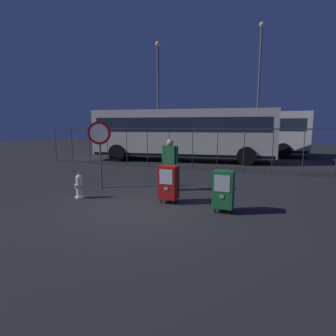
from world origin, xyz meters
TOP-DOWN VIEW (x-y plane):
  - ground_plane at (0.00, 0.00)m, footprint 60.00×60.00m
  - fire_hydrant at (-2.13, 0.35)m, footprint 0.33×0.32m
  - newspaper_box_primary at (1.99, 0.56)m, footprint 0.48×0.42m
  - newspaper_box_secondary at (0.46, 0.84)m, footprint 0.48×0.42m
  - stop_sign at (-2.33, 1.69)m, footprint 0.71×0.31m
  - pedestrian at (-0.03, 2.21)m, footprint 0.55×0.22m
  - fence_barrier at (0.00, 6.68)m, footprint 18.03×0.04m
  - bus_near at (-2.13, 9.68)m, footprint 10.75×3.98m
  - bus_far at (-0.05, 14.45)m, footprint 10.61×3.20m
  - street_light_near_left at (1.86, 13.45)m, footprint 0.32×0.32m
  - street_light_near_right at (-3.82, 9.98)m, footprint 0.32×0.32m

SIDE VIEW (x-z plane):
  - ground_plane at x=0.00m, z-range 0.00..0.00m
  - fire_hydrant at x=-2.13m, z-range -0.02..0.72m
  - newspaper_box_primary at x=1.99m, z-range 0.06..1.08m
  - newspaper_box_secondary at x=0.46m, z-range 0.06..1.08m
  - pedestrian at x=-0.03m, z-range 0.11..1.78m
  - fence_barrier at x=0.00m, z-range 0.02..2.02m
  - stop_sign at x=-2.33m, z-range 0.49..2.72m
  - bus_near at x=-2.13m, z-range 0.21..3.21m
  - bus_far at x=-0.05m, z-range 0.21..3.21m
  - street_light_near_right at x=-3.82m, z-range 0.56..7.67m
  - street_light_near_left at x=1.86m, z-range 0.58..9.18m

